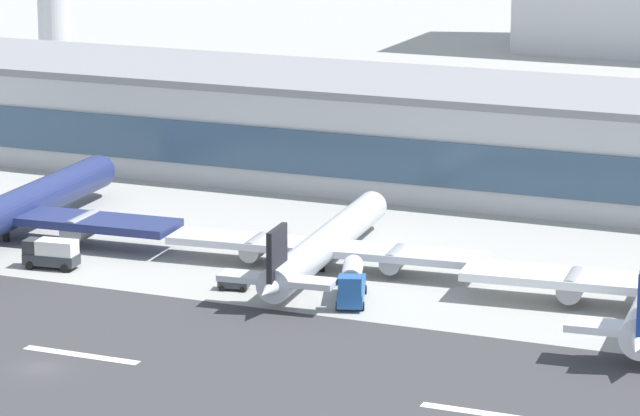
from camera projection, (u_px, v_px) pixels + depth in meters
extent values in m
plane|color=#9E9E99|center=(41.00, 369.00, 153.82)|extent=(1400.00, 1400.00, 0.00)
cube|color=#38383A|center=(68.00, 354.00, 157.92)|extent=(800.00, 39.76, 0.08)
cube|color=white|center=(81.00, 355.00, 157.36)|extent=(12.00, 1.20, 0.01)
cube|color=white|center=(489.00, 414.00, 142.43)|extent=(12.00, 1.20, 0.01)
cube|color=#B7BABC|center=(436.00, 137.00, 224.82)|extent=(164.25, 26.08, 12.88)
cube|color=#38516B|center=(402.00, 161.00, 213.17)|extent=(159.32, 0.30, 5.80)
cube|color=gray|center=(437.00, 85.00, 223.16)|extent=(165.89, 26.34, 1.00)
cylinder|color=navy|center=(15.00, 209.00, 198.84)|extent=(6.72, 43.65, 4.35)
sphere|color=navy|center=(99.00, 171.00, 218.71)|extent=(4.13, 4.13, 4.13)
cube|color=navy|center=(11.00, 214.00, 198.15)|extent=(41.63, 8.77, 0.96)
cylinder|color=gray|center=(82.00, 227.00, 195.28)|extent=(3.15, 6.23, 2.83)
cylinder|color=black|center=(6.00, 236.00, 197.52)|extent=(0.78, 0.78, 1.20)
cylinder|color=silver|center=(327.00, 243.00, 186.16)|extent=(6.73, 36.19, 3.60)
sphere|color=silver|center=(372.00, 206.00, 202.80)|extent=(3.42, 3.42, 3.42)
cone|color=silver|center=(272.00, 287.00, 169.51)|extent=(3.79, 6.74, 3.24)
cube|color=silver|center=(325.00, 248.00, 185.58)|extent=(35.98, 8.50, 0.79)
cylinder|color=gray|center=(395.00, 259.00, 183.34)|extent=(2.77, 5.23, 2.34)
cylinder|color=gray|center=(256.00, 247.00, 188.11)|extent=(2.77, 5.23, 2.34)
cube|color=silver|center=(277.00, 280.00, 170.76)|extent=(12.33, 4.02, 0.63)
cube|color=black|center=(277.00, 256.00, 170.16)|extent=(1.00, 4.89, 5.76)
cylinder|color=black|center=(322.00, 267.00, 185.04)|extent=(0.65, 0.65, 0.99)
cone|color=white|center=(640.00, 340.00, 152.04)|extent=(4.24, 7.51, 3.61)
cylinder|color=gray|center=(573.00, 285.00, 172.84)|extent=(3.10, 5.82, 2.61)
cube|color=#2D3338|center=(234.00, 282.00, 178.18)|extent=(3.46, 2.23, 1.00)
cube|color=black|center=(234.00, 274.00, 177.95)|extent=(2.14, 1.65, 0.90)
cylinder|color=black|center=(242.00, 290.00, 177.33)|extent=(0.64, 0.40, 0.60)
cylinder|color=black|center=(246.00, 285.00, 178.85)|extent=(0.64, 0.40, 0.60)
cylinder|color=black|center=(222.00, 288.00, 177.74)|extent=(0.64, 0.40, 0.60)
cylinder|color=black|center=(225.00, 284.00, 179.27)|extent=(0.64, 0.40, 0.60)
cube|color=#23569E|center=(352.00, 291.00, 173.88)|extent=(5.23, 8.88, 1.40)
cylinder|color=silver|center=(352.00, 272.00, 174.45)|extent=(3.87, 6.15, 2.10)
cube|color=#23569E|center=(350.00, 285.00, 170.36)|extent=(2.93, 2.71, 1.80)
cylinder|color=black|center=(337.00, 306.00, 171.24)|extent=(0.56, 0.94, 0.90)
cylinder|color=black|center=(363.00, 306.00, 171.07)|extent=(0.56, 0.94, 0.90)
cylinder|color=black|center=(341.00, 289.00, 177.01)|extent=(0.56, 0.94, 0.90)
cylinder|color=black|center=(365.00, 289.00, 176.84)|extent=(0.56, 0.94, 0.90)
cube|color=#2D3338|center=(51.00, 259.00, 186.13)|extent=(6.22, 3.03, 1.20)
cube|color=silver|center=(57.00, 247.00, 185.59)|extent=(4.54, 2.75, 1.60)
cube|color=#2D3338|center=(33.00, 246.00, 186.41)|extent=(1.91, 2.38, 1.50)
cylinder|color=black|center=(39.00, 260.00, 187.97)|extent=(0.92, 0.37, 0.90)
cylinder|color=black|center=(29.00, 266.00, 185.74)|extent=(0.92, 0.37, 0.90)
cylinder|color=black|center=(74.00, 263.00, 186.80)|extent=(0.92, 0.37, 0.90)
cylinder|color=black|center=(64.00, 269.00, 184.57)|extent=(0.92, 0.37, 0.90)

